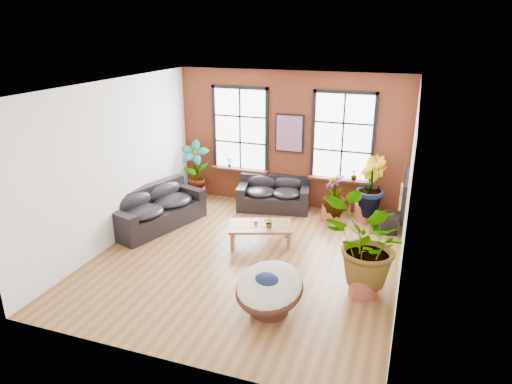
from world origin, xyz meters
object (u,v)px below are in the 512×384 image
(sofa_back, at_px, (274,194))
(coffee_table, at_px, (260,227))
(sofa_left, at_px, (155,209))
(papasan_chair, at_px, (269,289))

(sofa_back, xyz_separation_m, coffee_table, (0.33, -2.08, 0.01))
(sofa_back, bearing_deg, sofa_left, -149.64)
(coffee_table, bearing_deg, papasan_chair, -87.17)
(sofa_back, distance_m, sofa_left, 3.08)
(sofa_left, height_order, papasan_chair, sofa_left)
(sofa_left, height_order, coffee_table, sofa_left)
(sofa_left, xyz_separation_m, papasan_chair, (3.62, -2.46, 0.02))
(sofa_left, relative_size, coffee_table, 1.65)
(sofa_left, xyz_separation_m, coffee_table, (2.66, -0.08, -0.03))
(sofa_left, bearing_deg, sofa_back, -31.82)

